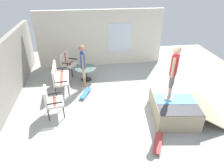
# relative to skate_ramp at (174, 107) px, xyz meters

# --- Properties ---
(ground_plane) EXTENTS (12.00, 12.00, 0.10)m
(ground_plane) POSITION_rel_skate_ramp_xyz_m (0.65, 1.49, -0.37)
(ground_plane) COLOR #A8A8A3
(house_facade) EXTENTS (0.23, 6.00, 2.66)m
(house_facade) POSITION_rel_skate_ramp_xyz_m (4.44, 1.98, 1.01)
(house_facade) COLOR silver
(house_facade) RESTS_ON ground_plane
(skate_ramp) EXTENTS (1.93, 2.32, 0.64)m
(skate_ramp) POSITION_rel_skate_ramp_xyz_m (0.00, 0.00, 0.00)
(skate_ramp) COLOR tan
(skate_ramp) RESTS_ON ground_plane
(patio_bench) EXTENTS (1.28, 0.63, 1.02)m
(patio_bench) POSITION_rel_skate_ramp_xyz_m (2.20, 3.86, 0.30)
(patio_bench) COLOR black
(patio_bench) RESTS_ON ground_plane
(patio_chair_near_house) EXTENTS (0.80, 0.77, 1.02)m
(patio_chair_near_house) POSITION_rel_skate_ramp_xyz_m (3.56, 3.60, 0.29)
(patio_chair_near_house) COLOR black
(patio_chair_near_house) RESTS_ON ground_plane
(patio_chair_by_wall) EXTENTS (0.70, 0.64, 1.02)m
(patio_chair_by_wall) POSITION_rel_skate_ramp_xyz_m (0.54, 3.94, 0.29)
(patio_chair_by_wall) COLOR black
(patio_chair_by_wall) RESTS_ON ground_plane
(patio_table) EXTENTS (0.90, 0.90, 0.57)m
(patio_table) POSITION_rel_skate_ramp_xyz_m (2.83, 2.80, 0.09)
(patio_table) COLOR black
(patio_table) RESTS_ON ground_plane
(person_watching) EXTENTS (0.48, 0.25, 1.78)m
(person_watching) POSITION_rel_skate_ramp_xyz_m (2.21, 2.87, 0.73)
(person_watching) COLOR silver
(person_watching) RESTS_ON ground_plane
(person_skater) EXTENTS (0.42, 0.35, 1.75)m
(person_skater) POSITION_rel_skate_ramp_xyz_m (0.06, 0.22, 1.35)
(person_skater) COLOR silver
(person_skater) RESTS_ON skate_ramp
(skateboard_by_bench) EXTENTS (0.81, 0.50, 0.10)m
(skateboard_by_bench) POSITION_rel_skate_ramp_xyz_m (1.61, 2.85, -0.23)
(skateboard_by_bench) COLOR #3372B2
(skateboard_by_bench) RESTS_ON ground_plane
(skateboard_spare) EXTENTS (0.81, 0.52, 0.10)m
(skateboard_spare) POSITION_rel_skate_ramp_xyz_m (-1.18, 0.93, -0.23)
(skateboard_spare) COLOR #B23838
(skateboard_spare) RESTS_ON ground_plane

